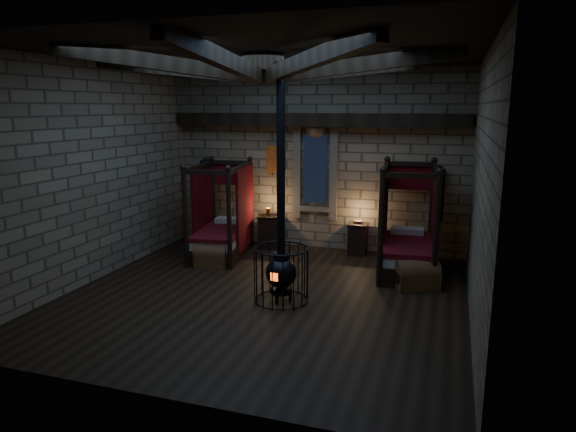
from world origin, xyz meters
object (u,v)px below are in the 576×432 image
(bed_left, at_px, (222,233))
(trunk_right, at_px, (417,276))
(bed_right, at_px, (407,246))
(trunk_left, at_px, (212,256))
(stove, at_px, (281,269))

(bed_left, height_order, trunk_right, bed_left)
(bed_left, xyz_separation_m, trunk_right, (4.43, -0.96, -0.26))
(bed_right, height_order, trunk_left, bed_right)
(bed_left, relative_size, bed_right, 0.97)
(stove, bearing_deg, trunk_right, 41.07)
(bed_left, relative_size, stove, 0.52)
(trunk_right, relative_size, stove, 0.22)
(trunk_right, bearing_deg, stove, -170.82)
(bed_left, relative_size, trunk_left, 2.80)
(bed_left, height_order, bed_right, bed_right)
(stove, bearing_deg, trunk_left, 153.03)
(bed_right, height_order, stove, stove)
(trunk_right, xyz_separation_m, stove, (-2.20, -1.40, 0.35))
(stove, bearing_deg, bed_right, 60.28)
(trunk_left, distance_m, stove, 2.57)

